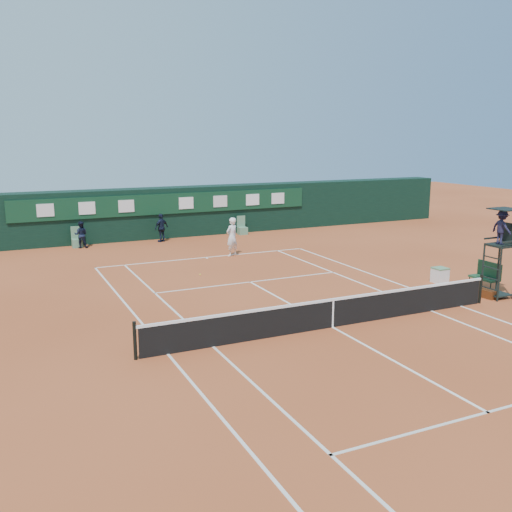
% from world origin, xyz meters
% --- Properties ---
extents(ground, '(90.00, 90.00, 0.00)m').
position_xyz_m(ground, '(0.00, 0.00, 0.00)').
color(ground, '#B7542B').
rests_on(ground, ground).
extents(court_lines, '(11.05, 23.85, 0.01)m').
position_xyz_m(court_lines, '(0.00, 0.00, 0.01)').
color(court_lines, white).
rests_on(court_lines, ground).
extents(tennis_net, '(12.90, 0.10, 1.10)m').
position_xyz_m(tennis_net, '(0.00, 0.00, 0.51)').
color(tennis_net, black).
rests_on(tennis_net, ground).
extents(back_wall, '(40.00, 1.65, 3.00)m').
position_xyz_m(back_wall, '(0.00, 18.74, 1.51)').
color(back_wall, black).
rests_on(back_wall, ground).
extents(linesman_chair_left, '(0.55, 0.50, 1.15)m').
position_xyz_m(linesman_chair_left, '(-5.50, 17.48, 0.32)').
color(linesman_chair_left, '#568465').
rests_on(linesman_chair_left, ground).
extents(linesman_chair_right, '(0.55, 0.50, 1.15)m').
position_xyz_m(linesman_chair_right, '(4.50, 17.48, 0.32)').
color(linesman_chair_right, '#578564').
rests_on(linesman_chair_right, ground).
extents(umpire_chair, '(0.96, 0.95, 3.42)m').
position_xyz_m(umpire_chair, '(7.56, 0.28, 2.46)').
color(umpire_chair, black).
rests_on(umpire_chair, ground).
extents(player_bench, '(0.55, 1.20, 1.10)m').
position_xyz_m(player_bench, '(8.19, 1.41, 0.60)').
color(player_bench, '#1B4427').
rests_on(player_bench, ground).
extents(tennis_bag, '(0.46, 0.88, 0.32)m').
position_xyz_m(tennis_bag, '(7.22, 0.50, 0.16)').
color(tennis_bag, black).
rests_on(tennis_bag, ground).
extents(cooler, '(0.57, 0.57, 0.65)m').
position_xyz_m(cooler, '(7.20, 2.96, 0.33)').
color(cooler, white).
rests_on(cooler, ground).
extents(tennis_ball, '(0.06, 0.06, 0.06)m').
position_xyz_m(tennis_ball, '(-1.50, 8.47, 0.03)').
color(tennis_ball, yellow).
rests_on(tennis_ball, ground).
extents(player, '(0.86, 0.73, 1.99)m').
position_xyz_m(player, '(1.39, 11.72, 0.99)').
color(player, white).
rests_on(player, ground).
extents(ball_kid_left, '(0.84, 0.73, 1.48)m').
position_xyz_m(ball_kid_left, '(-5.31, 17.19, 0.74)').
color(ball_kid_left, black).
rests_on(ball_kid_left, ground).
extents(ball_kid_right, '(1.05, 0.81, 1.65)m').
position_xyz_m(ball_kid_right, '(-0.78, 17.12, 0.83)').
color(ball_kid_right, black).
rests_on(ball_kid_right, ground).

